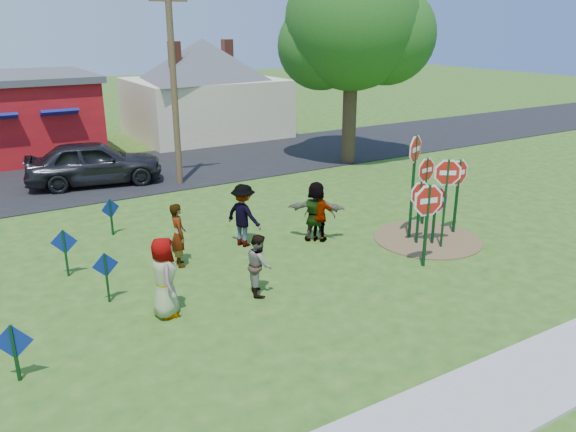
% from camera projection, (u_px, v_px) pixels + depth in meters
% --- Properties ---
extents(ground, '(120.00, 120.00, 0.00)m').
position_uv_depth(ground, '(282.00, 259.00, 15.54)').
color(ground, '#2A5317').
rests_on(ground, ground).
extents(sidewalk, '(22.00, 1.80, 0.08)m').
position_uv_depth(sidewalk, '(494.00, 398.00, 9.71)').
color(sidewalk, '#9E9E99').
rests_on(sidewalk, ground).
extents(road, '(120.00, 7.50, 0.04)m').
position_uv_depth(road, '(150.00, 170.00, 24.84)').
color(road, black).
rests_on(road, ground).
extents(dirt_patch, '(3.20, 3.20, 0.03)m').
position_uv_depth(dirt_patch, '(427.00, 239.00, 16.93)').
color(dirt_patch, brown).
rests_on(dirt_patch, ground).
extents(cream_house, '(9.40, 9.40, 6.50)m').
position_uv_depth(cream_house, '(204.00, 84.00, 31.85)').
color(cream_house, beige).
rests_on(cream_house, ground).
extents(stop_sign_a, '(1.15, 0.24, 2.42)m').
position_uv_depth(stop_sign_a, '(428.00, 208.00, 14.56)').
color(stop_sign_a, '#0F3A1A').
rests_on(stop_sign_a, ground).
extents(stop_sign_b, '(1.01, 0.46, 3.30)m').
position_uv_depth(stop_sign_b, '(415.00, 161.00, 16.23)').
color(stop_sign_b, '#0F3A1A').
rests_on(stop_sign_b, ground).
extents(stop_sign_c, '(0.88, 0.58, 2.76)m').
position_uv_depth(stop_sign_c, '(447.00, 183.00, 15.70)').
color(stop_sign_c, '#0F3A1A').
rests_on(stop_sign_c, ground).
extents(stop_sign_d, '(1.05, 0.15, 2.35)m').
position_uv_depth(stop_sign_d, '(426.00, 175.00, 17.65)').
color(stop_sign_d, '#0F3A1A').
rests_on(stop_sign_d, ground).
extents(stop_sign_e, '(1.07, 0.35, 1.92)m').
position_uv_depth(stop_sign_e, '(435.00, 203.00, 16.18)').
color(stop_sign_e, '#0F3A1A').
rests_on(stop_sign_e, ground).
extents(stop_sign_f, '(1.10, 0.15, 2.48)m').
position_uv_depth(stop_sign_f, '(459.00, 178.00, 16.91)').
color(stop_sign_f, '#0F3A1A').
rests_on(stop_sign_f, ground).
extents(stop_sign_g, '(0.98, 0.07, 2.04)m').
position_uv_depth(stop_sign_g, '(420.00, 199.00, 16.16)').
color(stop_sign_g, '#0F3A1A').
rests_on(stop_sign_g, ground).
extents(blue_diamond_a, '(0.66, 0.25, 1.15)m').
position_uv_depth(blue_diamond_a, '(14.00, 347.00, 10.03)').
color(blue_diamond_a, '#0F3A1A').
rests_on(blue_diamond_a, ground).
extents(blue_diamond_b, '(0.60, 0.06, 1.24)m').
position_uv_depth(blue_diamond_b, '(106.00, 272.00, 12.89)').
color(blue_diamond_b, '#0F3A1A').
rests_on(blue_diamond_b, ground).
extents(blue_diamond_c, '(0.63, 0.21, 1.27)m').
position_uv_depth(blue_diamond_c, '(65.00, 248.00, 14.23)').
color(blue_diamond_c, '#0F3A1A').
rests_on(blue_diamond_c, ground).
extents(blue_diamond_d, '(0.59, 0.21, 1.17)m').
position_uv_depth(blue_diamond_d, '(111.00, 213.00, 17.05)').
color(blue_diamond_d, '#0F3A1A').
rests_on(blue_diamond_d, ground).
extents(person_a, '(0.70, 0.97, 1.84)m').
position_uv_depth(person_a, '(164.00, 277.00, 12.26)').
color(person_a, '#41528F').
rests_on(person_a, ground).
extents(person_b, '(0.51, 0.69, 1.74)m').
position_uv_depth(person_b, '(178.00, 235.00, 14.86)').
color(person_b, '#287369').
rests_on(person_b, ground).
extents(person_c, '(0.77, 0.87, 1.50)m').
position_uv_depth(person_c, '(259.00, 264.00, 13.34)').
color(person_c, brown).
rests_on(person_c, ground).
extents(person_d, '(1.09, 1.37, 1.85)m').
position_uv_depth(person_d, '(243.00, 215.00, 16.21)').
color(person_d, '#333337').
rests_on(person_d, ground).
extents(person_e, '(0.93, 0.93, 1.59)m').
position_uv_depth(person_e, '(320.00, 216.00, 16.56)').
color(person_e, '#4D2A5A').
rests_on(person_e, ground).
extents(person_f, '(1.66, 1.48, 1.82)m').
position_uv_depth(person_f, '(316.00, 211.00, 16.59)').
color(person_f, '#1A4A22').
rests_on(person_f, ground).
extents(suv, '(5.49, 3.00, 1.77)m').
position_uv_depth(suv, '(94.00, 162.00, 22.35)').
color(suv, '#2E2F33').
rests_on(suv, road).
extents(utility_pole, '(1.94, 0.39, 7.95)m').
position_uv_depth(utility_pole, '(173.00, 79.00, 21.39)').
color(utility_pole, '#4C3823').
rests_on(utility_pole, ground).
extents(leafy_tree, '(6.48, 5.91, 9.21)m').
position_uv_depth(leafy_tree, '(355.00, 29.00, 24.49)').
color(leafy_tree, '#382819').
rests_on(leafy_tree, ground).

